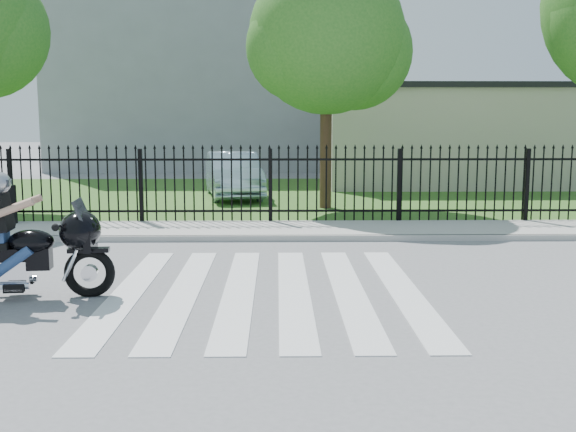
{
  "coord_description": "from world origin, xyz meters",
  "views": [
    {
      "loc": [
        0.16,
        -9.57,
        2.51
      ],
      "look_at": [
        0.32,
        0.74,
        1.0
      ],
      "focal_mm": 42.0,
      "sensor_mm": 36.0,
      "label": 1
    }
  ],
  "objects": [
    {
      "name": "crosswalk",
      "position": [
        0.0,
        0.0,
        0.01
      ],
      "size": [
        5.0,
        5.5,
        0.01
      ],
      "primitive_type": null,
      "color": "silver",
      "rests_on": "ground"
    },
    {
      "name": "iron_fence",
      "position": [
        0.0,
        6.0,
        0.9
      ],
      "size": [
        26.0,
        0.04,
        1.8
      ],
      "color": "black",
      "rests_on": "ground"
    },
    {
      "name": "grass_strip",
      "position": [
        0.0,
        12.0,
        0.01
      ],
      "size": [
        40.0,
        12.0,
        0.02
      ],
      "primitive_type": "cube",
      "color": "#345D1F",
      "rests_on": "ground"
    },
    {
      "name": "motorcycle_rider",
      "position": [
        -3.58,
        -0.36,
        0.74
      ],
      "size": [
        2.74,
        1.0,
        1.81
      ],
      "rotation": [
        0.0,
        0.0,
        0.09
      ],
      "color": "black",
      "rests_on": "ground"
    },
    {
      "name": "litter_bin",
      "position": [
        -5.97,
        5.7,
        0.55
      ],
      "size": [
        0.4,
        0.4,
        0.87
      ],
      "primitive_type": "cylinder",
      "rotation": [
        0.0,
        0.0,
        0.04
      ],
      "color": "black",
      "rests_on": "sidewalk"
    },
    {
      "name": "parked_car",
      "position": [
        -1.21,
        11.54,
        0.73
      ],
      "size": [
        2.2,
        4.48,
        1.41
      ],
      "primitive_type": "imported",
      "rotation": [
        0.0,
        0.0,
        0.17
      ],
      "color": "silver",
      "rests_on": "grass_strip"
    },
    {
      "name": "building_low",
      "position": [
        7.0,
        16.0,
        1.75
      ],
      "size": [
        10.0,
        6.0,
        3.5
      ],
      "primitive_type": "cube",
      "color": "#BFB29F",
      "rests_on": "ground"
    },
    {
      "name": "sidewalk",
      "position": [
        0.0,
        5.0,
        0.06
      ],
      "size": [
        40.0,
        2.0,
        0.12
      ],
      "primitive_type": "cube",
      "color": "#ADAAA3",
      "rests_on": "ground"
    },
    {
      "name": "tree_mid",
      "position": [
        1.5,
        9.0,
        4.67
      ],
      "size": [
        4.2,
        4.2,
        6.78
      ],
      "color": "#382316",
      "rests_on": "ground"
    },
    {
      "name": "building_low_roof",
      "position": [
        7.0,
        16.0,
        3.6
      ],
      "size": [
        10.2,
        6.2,
        0.2
      ],
      "primitive_type": "cube",
      "color": "black",
      "rests_on": "building_low"
    },
    {
      "name": "building_tall",
      "position": [
        -3.0,
        26.0,
        6.0
      ],
      "size": [
        15.0,
        10.0,
        12.0
      ],
      "primitive_type": "cube",
      "color": "gray",
      "rests_on": "ground"
    },
    {
      "name": "curb",
      "position": [
        0.0,
        4.0,
        0.06
      ],
      "size": [
        40.0,
        0.12,
        0.12
      ],
      "primitive_type": "cube",
      "color": "#ADAAA3",
      "rests_on": "ground"
    },
    {
      "name": "ground",
      "position": [
        0.0,
        0.0,
        0.0
      ],
      "size": [
        120.0,
        120.0,
        0.0
      ],
      "primitive_type": "plane",
      "color": "slate",
      "rests_on": "ground"
    }
  ]
}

